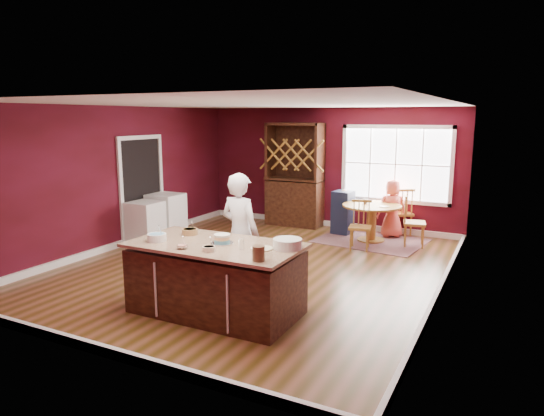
{
  "coord_description": "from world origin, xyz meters",
  "views": [
    {
      "loc": [
        3.81,
        -6.91,
        2.49
      ],
      "look_at": [
        0.34,
        -0.08,
        1.05
      ],
      "focal_mm": 32.0,
      "sensor_mm": 36.0,
      "label": 1
    }
  ],
  "objects_px": {
    "seated_woman": "(392,208)",
    "high_chair": "(343,212)",
    "kitchen_island": "(216,280)",
    "layer_cake": "(222,239)",
    "toddler": "(342,197)",
    "chair_east": "(415,221)",
    "chair_north": "(401,211)",
    "washer": "(145,223)",
    "dryer": "(166,216)",
    "chair_south": "(360,225)",
    "baker": "(240,234)",
    "dining_table": "(372,215)",
    "hutch": "(295,175)"
  },
  "relations": [
    {
      "from": "dining_table",
      "to": "seated_woman",
      "type": "xyz_separation_m",
      "value": [
        0.29,
        0.53,
        0.08
      ]
    },
    {
      "from": "chair_south",
      "to": "washer",
      "type": "distance_m",
      "value": 4.19
    },
    {
      "from": "chair_east",
      "to": "seated_woman",
      "type": "relative_size",
      "value": 0.84
    },
    {
      "from": "high_chair",
      "to": "hutch",
      "type": "height_order",
      "value": "hutch"
    },
    {
      "from": "chair_east",
      "to": "chair_south",
      "type": "distance_m",
      "value": 1.13
    },
    {
      "from": "dining_table",
      "to": "washer",
      "type": "height_order",
      "value": "washer"
    },
    {
      "from": "dining_table",
      "to": "seated_woman",
      "type": "height_order",
      "value": "seated_woman"
    },
    {
      "from": "dining_table",
      "to": "dryer",
      "type": "distance_m",
      "value": 4.24
    },
    {
      "from": "baker",
      "to": "dryer",
      "type": "xyz_separation_m",
      "value": [
        -3.03,
        2.09,
        -0.41
      ]
    },
    {
      "from": "dining_table",
      "to": "washer",
      "type": "bearing_deg",
      "value": -149.7
    },
    {
      "from": "chair_east",
      "to": "chair_north",
      "type": "bearing_deg",
      "value": 15.56
    },
    {
      "from": "kitchen_island",
      "to": "baker",
      "type": "xyz_separation_m",
      "value": [
        -0.09,
        0.79,
        0.43
      ]
    },
    {
      "from": "layer_cake",
      "to": "hutch",
      "type": "distance_m",
      "value": 5.29
    },
    {
      "from": "layer_cake",
      "to": "chair_north",
      "type": "xyz_separation_m",
      "value": [
        1.12,
        5.26,
        -0.46
      ]
    },
    {
      "from": "layer_cake",
      "to": "washer",
      "type": "bearing_deg",
      "value": 145.69
    },
    {
      "from": "chair_east",
      "to": "washer",
      "type": "height_order",
      "value": "chair_east"
    },
    {
      "from": "kitchen_island",
      "to": "toddler",
      "type": "bearing_deg",
      "value": 89.62
    },
    {
      "from": "dining_table",
      "to": "chair_north",
      "type": "distance_m",
      "value": 0.89
    },
    {
      "from": "layer_cake",
      "to": "chair_east",
      "type": "xyz_separation_m",
      "value": [
        1.56,
        4.44,
        -0.47
      ]
    },
    {
      "from": "dryer",
      "to": "seated_woman",
      "type": "bearing_deg",
      "value": 27.35
    },
    {
      "from": "chair_south",
      "to": "baker",
      "type": "bearing_deg",
      "value": -117.0
    },
    {
      "from": "kitchen_island",
      "to": "hutch",
      "type": "distance_m",
      "value": 5.37
    },
    {
      "from": "layer_cake",
      "to": "chair_north",
      "type": "bearing_deg",
      "value": 77.93
    },
    {
      "from": "chair_south",
      "to": "seated_woman",
      "type": "relative_size",
      "value": 0.78
    },
    {
      "from": "chair_east",
      "to": "dryer",
      "type": "bearing_deg",
      "value": 96.11
    },
    {
      "from": "kitchen_island",
      "to": "seated_woman",
      "type": "xyz_separation_m",
      "value": [
        1.07,
        5.04,
        0.17
      ]
    },
    {
      "from": "dryer",
      "to": "hutch",
      "type": "bearing_deg",
      "value": 50.48
    },
    {
      "from": "washer",
      "to": "dryer",
      "type": "relative_size",
      "value": 0.93
    },
    {
      "from": "washer",
      "to": "dryer",
      "type": "bearing_deg",
      "value": 90.0
    },
    {
      "from": "seated_woman",
      "to": "high_chair",
      "type": "relative_size",
      "value": 1.25
    },
    {
      "from": "chair_north",
      "to": "chair_south",
      "type": "bearing_deg",
      "value": 42.12
    },
    {
      "from": "seated_woman",
      "to": "washer",
      "type": "distance_m",
      "value": 5.05
    },
    {
      "from": "baker",
      "to": "chair_south",
      "type": "relative_size",
      "value": 1.82
    },
    {
      "from": "chair_south",
      "to": "high_chair",
      "type": "relative_size",
      "value": 0.98
    },
    {
      "from": "dining_table",
      "to": "chair_east",
      "type": "xyz_separation_m",
      "value": [
        0.86,
        -0.02,
        -0.02
      ]
    },
    {
      "from": "kitchen_island",
      "to": "dryer",
      "type": "relative_size",
      "value": 2.37
    },
    {
      "from": "hutch",
      "to": "chair_east",
      "type": "bearing_deg",
      "value": -13.38
    },
    {
      "from": "kitchen_island",
      "to": "toddler",
      "type": "relative_size",
      "value": 8.42
    },
    {
      "from": "toddler",
      "to": "washer",
      "type": "bearing_deg",
      "value": -140.17
    },
    {
      "from": "chair_south",
      "to": "chair_north",
      "type": "height_order",
      "value": "chair_north"
    },
    {
      "from": "chair_north",
      "to": "washer",
      "type": "relative_size",
      "value": 1.21
    },
    {
      "from": "toddler",
      "to": "dryer",
      "type": "xyz_separation_m",
      "value": [
        -3.16,
        -1.99,
        -0.35
      ]
    },
    {
      "from": "layer_cake",
      "to": "chair_south",
      "type": "height_order",
      "value": "layer_cake"
    },
    {
      "from": "layer_cake",
      "to": "chair_south",
      "type": "distance_m",
      "value": 3.83
    },
    {
      "from": "seated_woman",
      "to": "toddler",
      "type": "bearing_deg",
      "value": -17.71
    },
    {
      "from": "chair_east",
      "to": "chair_south",
      "type": "height_order",
      "value": "chair_east"
    },
    {
      "from": "kitchen_island",
      "to": "layer_cake",
      "type": "relative_size",
      "value": 7.58
    },
    {
      "from": "high_chair",
      "to": "dryer",
      "type": "distance_m",
      "value": 3.75
    },
    {
      "from": "baker",
      "to": "washer",
      "type": "bearing_deg",
      "value": -16.42
    },
    {
      "from": "baker",
      "to": "washer",
      "type": "xyz_separation_m",
      "value": [
        -3.03,
        1.45,
        -0.44
      ]
    }
  ]
}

